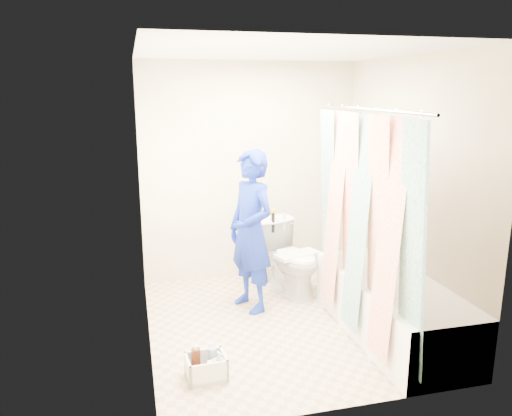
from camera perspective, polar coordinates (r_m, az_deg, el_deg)
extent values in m
plane|color=tan|center=(4.72, 3.08, -13.04)|extent=(2.60, 2.60, 0.00)
cube|color=white|center=(4.24, 3.50, 17.45)|extent=(2.40, 2.60, 0.02)
cube|color=beige|center=(5.55, -0.72, 4.09)|extent=(2.40, 0.02, 2.40)
cube|color=beige|center=(3.14, 10.35, -3.47)|extent=(2.40, 0.02, 2.40)
cube|color=beige|center=(4.13, -12.83, 0.48)|extent=(0.02, 2.60, 2.40)
cube|color=beige|center=(4.81, 17.06, 2.03)|extent=(0.02, 2.60, 2.40)
cube|color=white|center=(4.57, 15.17, -10.96)|extent=(0.70, 1.75, 0.50)
cube|color=white|center=(4.49, 15.34, -8.51)|extent=(0.58, 1.63, 0.06)
cylinder|color=silver|center=(4.03, 12.49, 10.96)|extent=(0.02, 1.90, 0.02)
cube|color=white|center=(4.17, 11.84, -1.91)|extent=(0.06, 1.75, 1.80)
imported|color=white|center=(5.26, 3.93, -5.68)|extent=(0.64, 0.85, 0.76)
cube|color=white|center=(5.15, 4.75, -5.35)|extent=(0.51, 0.34, 0.04)
cylinder|color=black|center=(5.27, 1.96, -1.62)|extent=(0.04, 0.04, 0.22)
cylinder|color=gold|center=(5.24, 1.97, -0.33)|extent=(0.06, 0.06, 0.03)
cylinder|color=silver|center=(5.35, 3.22, -1.62)|extent=(0.03, 0.03, 0.18)
imported|color=navy|center=(4.76, -0.58, -2.69)|extent=(0.56, 0.67, 1.56)
cube|color=silver|center=(3.95, -5.69, -18.54)|extent=(0.31, 0.25, 0.03)
cube|color=silver|center=(3.89, -7.78, -17.88)|extent=(0.03, 0.24, 0.18)
cube|color=silver|center=(3.94, -3.67, -17.36)|extent=(0.03, 0.24, 0.18)
cube|color=silver|center=(3.82, -5.35, -18.43)|extent=(0.29, 0.04, 0.18)
cube|color=silver|center=(4.00, -6.05, -16.86)|extent=(0.29, 0.04, 0.18)
cylinder|color=#431B0D|center=(3.91, -6.88, -16.98)|extent=(0.07, 0.07, 0.20)
cylinder|color=silver|center=(3.95, -5.01, -16.80)|extent=(0.06, 0.06, 0.18)
cylinder|color=beige|center=(3.87, -5.26, -17.89)|extent=(0.04, 0.04, 0.13)
cylinder|color=#431B0D|center=(3.87, -6.55, -18.56)|extent=(0.06, 0.06, 0.06)
cylinder|color=gold|center=(3.85, -6.57, -18.12)|extent=(0.06, 0.06, 0.01)
imported|color=silver|center=(3.88, -4.27, -17.30)|extent=(0.11, 0.11, 0.19)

